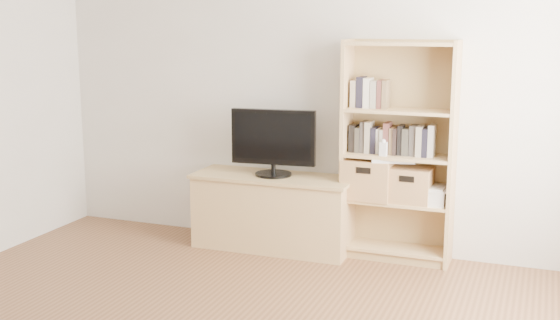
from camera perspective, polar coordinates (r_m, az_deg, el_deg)
The scene contains 11 objects.
back_wall at distance 5.52m, azimuth 3.16°, elevation 6.21°, with size 4.50×0.02×2.60m, color beige.
tv_stand at distance 5.59m, azimuth -0.53°, elevation -4.33°, with size 1.23×0.46×0.57m, color tan.
bookshelf at distance 5.28m, azimuth 9.57°, elevation 0.63°, with size 0.83×0.29×1.65m, color tan.
television at distance 5.46m, azimuth -0.55°, elevation 1.44°, with size 0.67×0.05×0.52m, color black.
books_row_mid at distance 5.28m, azimuth 9.64°, elevation 1.53°, with size 0.74×0.15×0.20m, color black.
books_row_upper at distance 5.28m, azimuth 7.80°, elevation 5.26°, with size 0.37×0.14×0.19m, color black.
baby_monitor at distance 5.20m, azimuth 8.39°, elevation 0.88°, with size 0.05×0.03×0.10m, color white.
basket_left at distance 5.36m, azimuth 7.19°, elevation -1.49°, with size 0.37×0.30×0.30m, color #AD7B4E.
basket_right at distance 5.30m, azimuth 10.55°, elevation -1.98°, with size 0.31×0.26×0.26m, color #AD7B4E.
laptop at distance 5.28m, azimuth 9.18°, elevation 0.06°, with size 0.31×0.22×0.02m, color white.
magazine_stack at distance 5.29m, azimuth 12.47°, elevation -2.92°, with size 0.16×0.23×0.11m, color beige.
Camera 1 is at (1.69, -2.74, 1.79)m, focal length 45.00 mm.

